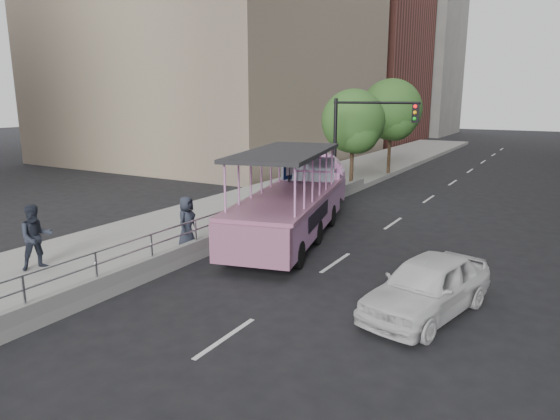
% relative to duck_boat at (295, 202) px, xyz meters
% --- Properties ---
extents(ground, '(160.00, 160.00, 0.00)m').
position_rel_duck_boat_xyz_m(ground, '(1.83, -6.46, -1.27)').
color(ground, black).
extents(sidewalk, '(5.50, 80.00, 0.30)m').
position_rel_duck_boat_xyz_m(sidewalk, '(-3.92, 3.54, -1.12)').
color(sidewalk, '#9D9D97').
rests_on(sidewalk, ground).
extents(kerb_wall, '(0.24, 30.00, 0.36)m').
position_rel_duck_boat_xyz_m(kerb_wall, '(-1.29, -4.46, -0.79)').
color(kerb_wall, gray).
rests_on(kerb_wall, sidewalk).
extents(guardrail, '(0.07, 22.00, 0.71)m').
position_rel_duck_boat_xyz_m(guardrail, '(-1.29, -4.46, -0.12)').
color(guardrail, silver).
rests_on(guardrail, kerb_wall).
extents(duck_boat, '(4.82, 10.56, 3.42)m').
position_rel_duck_boat_xyz_m(duck_boat, '(0.00, 0.00, 0.00)').
color(duck_boat, black).
rests_on(duck_boat, ground).
extents(car, '(2.71, 4.60, 1.47)m').
position_rel_duck_boat_xyz_m(car, '(6.36, -4.92, -0.53)').
color(car, silver).
rests_on(car, ground).
extents(pedestrian_mid, '(1.02, 1.14, 1.93)m').
position_rel_duck_boat_xyz_m(pedestrian_mid, '(-4.18, -8.16, -0.00)').
color(pedestrian_mid, '#262B38').
rests_on(pedestrian_mid, sidewalk).
extents(pedestrian_far, '(0.72, 0.95, 1.75)m').
position_rel_duck_boat_xyz_m(pedestrian_far, '(-1.78, -4.31, -0.09)').
color(pedestrian_far, '#262B38').
rests_on(pedestrian_far, sidewalk).
extents(parking_sign, '(0.18, 0.61, 2.76)m').
position_rel_duck_boat_xyz_m(parking_sign, '(-1.16, 1.56, 0.46)').
color(parking_sign, black).
rests_on(parking_sign, ground).
extents(traffic_signal, '(4.20, 0.32, 5.20)m').
position_rel_duck_boat_xyz_m(traffic_signal, '(0.13, 6.03, 2.23)').
color(traffic_signal, black).
rests_on(traffic_signal, ground).
extents(street_tree_near, '(3.52, 3.52, 5.72)m').
position_rel_duck_boat_xyz_m(street_tree_near, '(-1.47, 9.46, 2.55)').
color(street_tree_near, '#352718').
rests_on(street_tree_near, ground).
extents(street_tree_far, '(3.97, 3.97, 6.45)m').
position_rel_duck_boat_xyz_m(street_tree_far, '(-1.27, 15.46, 3.04)').
color(street_tree_far, '#352718').
rests_on(street_tree_far, ground).
extents(midrise_brick, '(18.00, 16.00, 26.00)m').
position_rel_duck_boat_xyz_m(midrise_brick, '(-16.17, 41.54, 11.73)').
color(midrise_brick, brown).
rests_on(midrise_brick, ground).
extents(midrise_stone_b, '(16.00, 14.00, 20.00)m').
position_rel_duck_boat_xyz_m(midrise_stone_b, '(-14.17, 57.54, 8.73)').
color(midrise_stone_b, gray).
rests_on(midrise_stone_b, ground).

